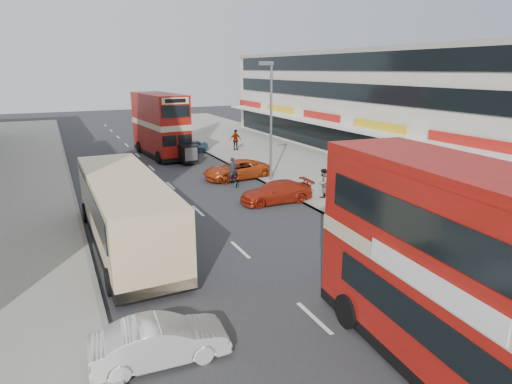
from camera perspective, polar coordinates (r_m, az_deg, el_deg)
ground at (r=13.23m, az=12.59°, el=-20.00°), size 160.00×160.00×0.00m
road_surface at (r=30.10m, az=-11.12°, el=0.83°), size 12.00×90.00×0.01m
pavement_right at (r=34.85m, az=8.35°, el=3.13°), size 12.00×90.00×0.15m
kerb_left at (r=29.30m, az=-22.75°, el=-0.41°), size 0.20×90.00×0.16m
kerb_right at (r=32.04m, az=-0.52°, el=2.17°), size 0.20×90.00×0.16m
commercial_row at (r=40.57m, az=16.62°, el=11.03°), size 9.90×46.20×9.30m
street_lamp at (r=29.65m, az=1.86°, el=10.29°), size 1.00×0.20×8.12m
bus_main at (r=11.93m, az=24.94°, el=-9.76°), size 3.33×9.85×5.33m
bus_second at (r=40.19m, az=-12.43°, el=8.60°), size 3.51×9.84×5.38m
coach at (r=19.91m, az=-16.75°, el=-2.15°), size 3.03×11.16×2.95m
car_left_front at (r=12.63m, az=-12.46°, el=-18.55°), size 3.75×1.51×1.21m
car_right_a at (r=25.73m, az=2.66°, el=-0.01°), size 4.45×2.00×1.27m
car_right_b at (r=31.27m, az=-2.56°, el=2.94°), size 4.96×2.49×1.35m
car_right_c at (r=41.73m, az=-8.68°, el=5.93°), size 3.51×1.55×1.17m
pedestrian_near at (r=26.45m, az=8.77°, el=1.19°), size 0.80×0.73×1.79m
pedestrian_far at (r=41.75m, az=-2.71°, el=6.84°), size 1.15×0.51×1.94m
cyclist at (r=29.56m, az=-3.03°, el=2.08°), size 0.77×1.84×1.91m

